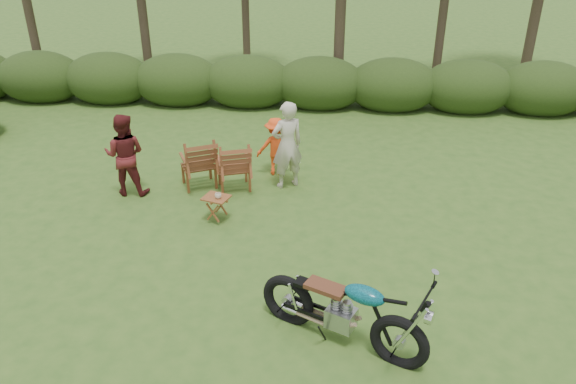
# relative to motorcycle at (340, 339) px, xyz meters

# --- Properties ---
(ground) EXTENTS (80.00, 80.00, 0.00)m
(ground) POSITION_rel_motorcycle_xyz_m (-0.57, 0.46, 0.00)
(ground) COLOR #30511B
(ground) RESTS_ON ground
(motorcycle) EXTENTS (2.37, 1.75, 1.27)m
(motorcycle) POSITION_rel_motorcycle_xyz_m (0.00, 0.00, 0.00)
(motorcycle) COLOR #0B8898
(motorcycle) RESTS_ON ground
(lawn_chair_right) EXTENTS (0.87, 0.87, 1.01)m
(lawn_chair_right) POSITION_rel_motorcycle_xyz_m (-2.10, 4.23, 0.00)
(lawn_chair_right) COLOR brown
(lawn_chair_right) RESTS_ON ground
(lawn_chair_left) EXTENTS (0.95, 0.95, 1.04)m
(lawn_chair_left) POSITION_rel_motorcycle_xyz_m (-2.82, 4.28, 0.00)
(lawn_chair_left) COLOR brown
(lawn_chair_left) RESTS_ON ground
(side_table) EXTENTS (0.56, 0.52, 0.48)m
(side_table) POSITION_rel_motorcycle_xyz_m (-2.20, 2.94, 0.24)
(side_table) COLOR brown
(side_table) RESTS_ON ground
(cup) EXTENTS (0.13, 0.13, 0.09)m
(cup) POSITION_rel_motorcycle_xyz_m (-2.15, 2.90, 0.52)
(cup) COLOR beige
(cup) RESTS_ON side_table
(adult_a) EXTENTS (0.77, 0.69, 1.78)m
(adult_a) POSITION_rel_motorcycle_xyz_m (-1.06, 4.42, 0.00)
(adult_a) COLOR beige
(adult_a) RESTS_ON ground
(adult_b) EXTENTS (0.81, 0.64, 1.63)m
(adult_b) POSITION_rel_motorcycle_xyz_m (-4.13, 3.87, 0.00)
(adult_b) COLOR #59191B
(adult_b) RESTS_ON ground
(child) EXTENTS (0.87, 0.61, 1.23)m
(child) POSITION_rel_motorcycle_xyz_m (-1.34, 4.98, 0.00)
(child) COLOR #F24716
(child) RESTS_ON ground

